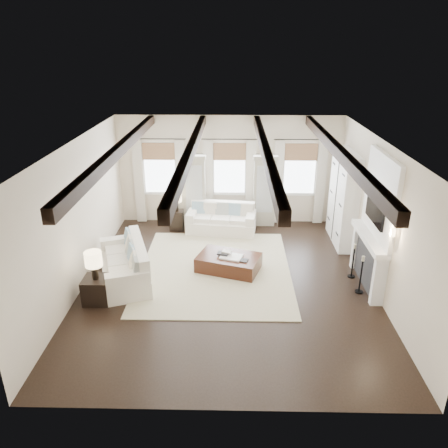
{
  "coord_description": "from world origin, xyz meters",
  "views": [
    {
      "loc": [
        0.11,
        -8.69,
        5.1
      ],
      "look_at": [
        -0.1,
        0.74,
        1.15
      ],
      "focal_mm": 35.0,
      "sensor_mm": 36.0,
      "label": 1
    }
  ],
  "objects_px": {
    "ottoman": "(229,263)",
    "side_table_front": "(97,290)",
    "side_table_back": "(177,220)",
    "sofa_back": "(222,220)",
    "sofa_left": "(127,265)"
  },
  "relations": [
    {
      "from": "ottoman",
      "to": "side_table_front",
      "type": "distance_m",
      "value": 3.1
    },
    {
      "from": "side_table_front",
      "to": "sofa_back",
      "type": "bearing_deg",
      "value": 56.17
    },
    {
      "from": "sofa_left",
      "to": "ottoman",
      "type": "distance_m",
      "value": 2.39
    },
    {
      "from": "sofa_left",
      "to": "side_table_back",
      "type": "distance_m",
      "value": 3.05
    },
    {
      "from": "sofa_back",
      "to": "ottoman",
      "type": "relative_size",
      "value": 1.41
    },
    {
      "from": "side_table_front",
      "to": "side_table_back",
      "type": "xyz_separation_m",
      "value": [
        1.21,
        3.87,
        0.02
      ]
    },
    {
      "from": "side_table_back",
      "to": "side_table_front",
      "type": "bearing_deg",
      "value": -107.31
    },
    {
      "from": "side_table_front",
      "to": "sofa_left",
      "type": "bearing_deg",
      "value": 65.17
    },
    {
      "from": "sofa_back",
      "to": "side_table_back",
      "type": "height_order",
      "value": "sofa_back"
    },
    {
      "from": "sofa_back",
      "to": "side_table_back",
      "type": "bearing_deg",
      "value": 175.21
    },
    {
      "from": "sofa_back",
      "to": "sofa_left",
      "type": "distance_m",
      "value": 3.53
    },
    {
      "from": "sofa_back",
      "to": "side_table_front",
      "type": "distance_m",
      "value": 4.53
    },
    {
      "from": "sofa_left",
      "to": "ottoman",
      "type": "relative_size",
      "value": 1.62
    },
    {
      "from": "ottoman",
      "to": "side_table_front",
      "type": "bearing_deg",
      "value": -134.49
    },
    {
      "from": "ottoman",
      "to": "side_table_front",
      "type": "relative_size",
      "value": 2.64
    }
  ]
}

